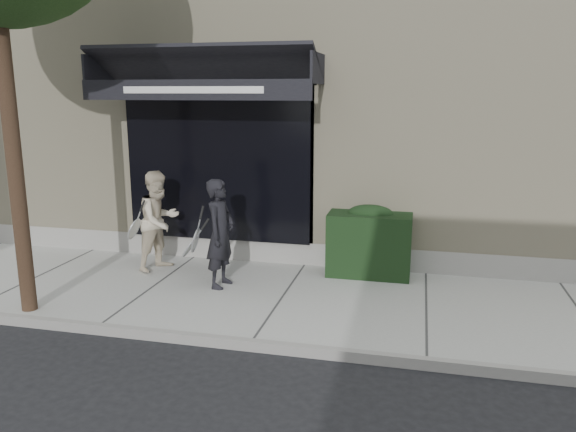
# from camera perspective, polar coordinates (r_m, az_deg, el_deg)

# --- Properties ---
(ground) EXTENTS (80.00, 80.00, 0.00)m
(ground) POSITION_cam_1_polar(r_m,az_deg,el_deg) (8.19, -0.46, -8.85)
(ground) COLOR black
(ground) RESTS_ON ground
(sidewalk) EXTENTS (20.00, 3.00, 0.12)m
(sidewalk) POSITION_cam_1_polar(r_m,az_deg,el_deg) (8.17, -0.46, -8.45)
(sidewalk) COLOR #9C9C96
(sidewalk) RESTS_ON ground
(curb) EXTENTS (20.00, 0.10, 0.14)m
(curb) POSITION_cam_1_polar(r_m,az_deg,el_deg) (6.79, -3.66, -12.92)
(curb) COLOR gray
(curb) RESTS_ON ground
(building_facade) EXTENTS (14.30, 8.04, 5.64)m
(building_facade) POSITION_cam_1_polar(r_m,az_deg,el_deg) (12.50, 5.00, 11.34)
(building_facade) COLOR beige
(building_facade) RESTS_ON ground
(hedge) EXTENTS (1.30, 0.70, 1.14)m
(hedge) POSITION_cam_1_polar(r_m,az_deg,el_deg) (8.99, 8.28, -2.60)
(hedge) COLOR black
(hedge) RESTS_ON sidewalk
(pedestrian_front) EXTENTS (0.69, 0.78, 1.63)m
(pedestrian_front) POSITION_cam_1_polar(r_m,az_deg,el_deg) (8.35, -6.92, -1.79)
(pedestrian_front) COLOR black
(pedestrian_front) RESTS_ON sidewalk
(pedestrian_back) EXTENTS (0.87, 0.96, 1.63)m
(pedestrian_back) POSITION_cam_1_polar(r_m,az_deg,el_deg) (9.35, -12.94, -0.47)
(pedestrian_back) COLOR beige
(pedestrian_back) RESTS_ON sidewalk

